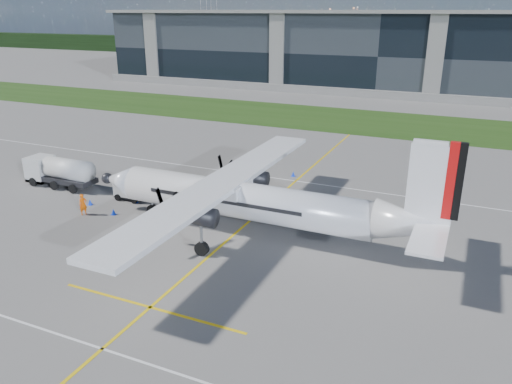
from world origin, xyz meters
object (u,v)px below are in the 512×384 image
at_px(safety_cone_nose_stbd, 136,200).
at_px(safety_cone_stbdwing, 293,174).
at_px(fuel_tanker_truck, 56,171).
at_px(baggage_tug, 131,190).
at_px(safety_cone_nose_port, 113,212).
at_px(ground_crew_person, 83,203).
at_px(pylon_west, 209,11).
at_px(safety_cone_fwd, 90,202).
at_px(turboprop_aircraft, 255,181).

distance_m(safety_cone_nose_stbd, safety_cone_stbdwing, 15.86).
distance_m(fuel_tanker_truck, baggage_tug, 8.63).
bearing_deg(safety_cone_nose_stbd, baggage_tug, 147.29).
xyz_separation_m(baggage_tug, safety_cone_nose_port, (0.88, -3.51, -0.61)).
bearing_deg(safety_cone_nose_port, ground_crew_person, -156.41).
xyz_separation_m(pylon_west, safety_cone_fwd, (69.07, -145.11, -14.75)).
xyz_separation_m(safety_cone_nose_stbd, safety_cone_nose_port, (0.03, -2.96, 0.00)).
height_order(safety_cone_nose_stbd, safety_cone_stbdwing, same).
distance_m(safety_cone_stbdwing, safety_cone_fwd, 19.51).
distance_m(pylon_west, fuel_tanker_truck, 156.28).
height_order(turboprop_aircraft, safety_cone_nose_port, turboprop_aircraft).
xyz_separation_m(pylon_west, fuel_tanker_truck, (62.83, -142.45, -13.61)).
xyz_separation_m(fuel_tanker_truck, safety_cone_nose_stbd, (9.47, -0.62, -1.14)).
bearing_deg(baggage_tug, fuel_tanker_truck, 179.50).
bearing_deg(pylon_west, ground_crew_person, -64.50).
bearing_deg(safety_cone_stbdwing, safety_cone_nose_stbd, -128.90).
relative_size(fuel_tanker_truck, safety_cone_fwd, 14.88).
relative_size(baggage_tug, safety_cone_nose_port, 5.74).
bearing_deg(safety_cone_fwd, baggage_tug, 47.53).
distance_m(safety_cone_nose_stbd, safety_cone_nose_port, 2.96).
bearing_deg(safety_cone_nose_port, safety_cone_fwd, 164.19).
height_order(fuel_tanker_truck, safety_cone_stbdwing, fuel_tanker_truck).
distance_m(pylon_west, ground_crew_person, 163.46).
distance_m(turboprop_aircraft, baggage_tug, 13.68).
bearing_deg(fuel_tanker_truck, pylon_west, 113.80).
relative_size(pylon_west, baggage_tug, 10.46).
xyz_separation_m(fuel_tanker_truck, safety_cone_stbdwing, (19.43, 11.72, -1.14)).
xyz_separation_m(turboprop_aircraft, safety_cone_nose_port, (-12.16, -1.09, -3.98)).
distance_m(turboprop_aircraft, fuel_tanker_truck, 21.98).
xyz_separation_m(pylon_west, safety_cone_nose_stbd, (72.29, -143.07, -14.75)).
relative_size(fuel_tanker_truck, baggage_tug, 2.59).
xyz_separation_m(turboprop_aircraft, baggage_tug, (-13.04, 2.42, -3.37)).
height_order(baggage_tug, safety_cone_fwd, baggage_tug).
bearing_deg(pylon_west, safety_cone_fwd, -64.55).
distance_m(pylon_west, safety_cone_nose_port, 163.63).
relative_size(turboprop_aircraft, safety_cone_nose_stbd, 56.43).
bearing_deg(ground_crew_person, safety_cone_nose_stbd, -0.64).
bearing_deg(fuel_tanker_truck, safety_cone_nose_stbd, -3.76).
xyz_separation_m(ground_crew_person, safety_cone_nose_stbd, (2.17, 3.93, -0.75)).
distance_m(baggage_tug, safety_cone_nose_stbd, 1.18).
distance_m(ground_crew_person, safety_cone_stbdwing, 20.31).
relative_size(ground_crew_person, safety_cone_nose_port, 4.01).
bearing_deg(safety_cone_nose_port, pylon_west, 116.35).
relative_size(ground_crew_person, safety_cone_stbdwing, 4.01).
distance_m(turboprop_aircraft, ground_crew_person, 14.86).
bearing_deg(ground_crew_person, safety_cone_nose_port, -38.09).
height_order(baggage_tug, safety_cone_stbdwing, baggage_tug).
bearing_deg(safety_cone_fwd, turboprop_aircraft, 0.62).
relative_size(baggage_tug, safety_cone_fwd, 5.74).
bearing_deg(safety_cone_stbdwing, turboprop_aircraft, -81.09).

